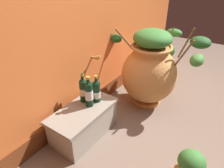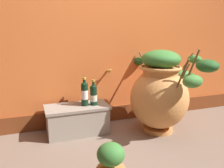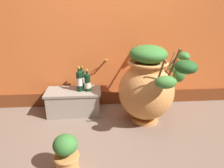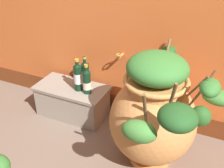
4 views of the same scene
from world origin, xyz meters
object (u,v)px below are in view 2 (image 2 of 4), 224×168
(wine_bottle_left, at_px, (94,94))
(wine_bottle_middle, at_px, (85,91))
(terracotta_urn, at_px, (161,92))
(wine_bottle_right, at_px, (85,93))
(potted_shrub, at_px, (111,165))

(wine_bottle_left, distance_m, wine_bottle_middle, 0.14)
(terracotta_urn, bearing_deg, wine_bottle_right, 162.21)
(terracotta_urn, distance_m, wine_bottle_middle, 0.89)
(wine_bottle_middle, bearing_deg, terracotta_urn, -24.33)
(wine_bottle_left, distance_m, wine_bottle_right, 0.11)
(wine_bottle_middle, relative_size, potted_shrub, 0.90)
(wine_bottle_left, height_order, potted_shrub, wine_bottle_left)
(wine_bottle_middle, bearing_deg, potted_shrub, -94.06)
(terracotta_urn, xyz_separation_m, wine_bottle_right, (-0.84, 0.27, -0.00))
(terracotta_urn, distance_m, wine_bottle_left, 0.78)
(wine_bottle_middle, height_order, wine_bottle_right, wine_bottle_right)
(wine_bottle_left, relative_size, wine_bottle_right, 0.91)
(wine_bottle_left, distance_m, potted_shrub, 1.09)
(wine_bottle_right, relative_size, potted_shrub, 0.93)
(potted_shrub, bearing_deg, wine_bottle_right, 86.96)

